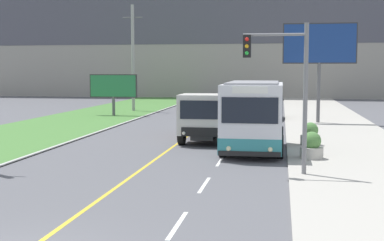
# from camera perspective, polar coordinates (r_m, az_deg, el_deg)

# --- Properties ---
(apartment_block_background) EXTENTS (80.00, 8.04, 20.10)m
(apartment_block_background) POSITION_cam_1_polar(r_m,az_deg,el_deg) (73.89, 5.52, 10.35)
(apartment_block_background) COLOR gray
(apartment_block_background) RESTS_ON ground_plane
(city_bus) EXTENTS (2.74, 6.03, 3.22)m
(city_bus) POSITION_cam_1_polar(r_m,az_deg,el_deg) (24.57, 6.57, 0.42)
(city_bus) COLOR silver
(city_bus) RESTS_ON ground_plane
(dump_truck) EXTENTS (2.58, 6.73, 2.54)m
(dump_truck) POSITION_cam_1_polar(r_m,az_deg,el_deg) (27.73, 1.65, 0.26)
(dump_truck) COLOR black
(dump_truck) RESTS_ON ground_plane
(car_distant) EXTENTS (1.80, 4.30, 1.45)m
(car_distant) POSITION_cam_1_polar(r_m,az_deg,el_deg) (41.32, 8.13, 1.14)
(car_distant) COLOR black
(car_distant) RESTS_ON ground_plane
(utility_pole_far) EXTENTS (1.80, 0.28, 9.53)m
(utility_pole_far) POSITION_cam_1_polar(r_m,az_deg,el_deg) (48.75, -6.32, 6.69)
(utility_pole_far) COLOR #9E9E99
(utility_pole_far) RESTS_ON ground_plane
(traffic_light_mast) EXTENTS (2.28, 0.32, 5.40)m
(traffic_light_mast) POSITION_cam_1_polar(r_m,az_deg,el_deg) (19.14, 9.99, 4.41)
(traffic_light_mast) COLOR slate
(traffic_light_mast) RESTS_ON ground_plane
(billboard_large) EXTENTS (5.02, 0.24, 6.96)m
(billboard_large) POSITION_cam_1_polar(r_m,az_deg,el_deg) (38.20, 13.45, 7.63)
(billboard_large) COLOR #59595B
(billboard_large) RESTS_ON ground_plane
(billboard_small) EXTENTS (3.95, 0.24, 3.37)m
(billboard_small) POSITION_cam_1_polar(r_m,az_deg,el_deg) (43.98, -8.39, 3.56)
(billboard_small) COLOR #59595B
(billboard_small) RESTS_ON ground_plane
(planter_round_near) EXTENTS (0.97, 0.97, 1.12)m
(planter_round_near) POSITION_cam_1_polar(r_m,az_deg,el_deg) (22.85, 12.64, -2.74)
(planter_round_near) COLOR #B7B2A8
(planter_round_near) RESTS_ON sidewalk_right
(planter_round_second) EXTENTS (0.96, 0.96, 1.12)m
(planter_round_second) POSITION_cam_1_polar(r_m,az_deg,el_deg) (26.85, 12.51, -1.52)
(planter_round_second) COLOR #B7B2A8
(planter_round_second) RESTS_ON sidewalk_right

